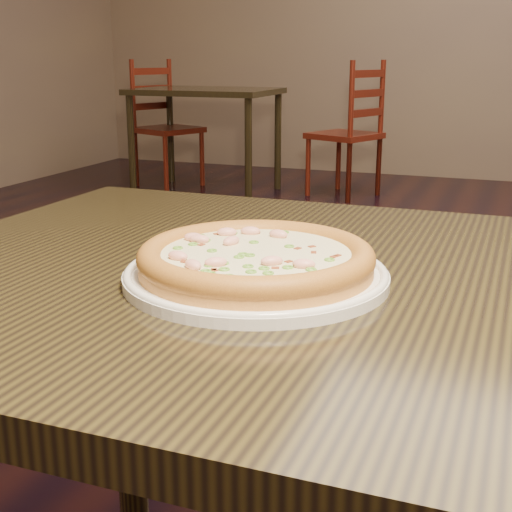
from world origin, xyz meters
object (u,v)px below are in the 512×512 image
(chair_b, at_px, (351,135))
(bg_table_left, at_px, (205,102))
(plate, at_px, (256,274))
(pizza, at_px, (256,258))
(hero_table, at_px, (367,361))
(chair_a, at_px, (163,128))

(chair_b, bearing_deg, bg_table_left, -168.74)
(plate, height_order, pizza, pizza)
(hero_table, height_order, pizza, pizza)
(hero_table, height_order, chair_a, chair_a)
(chair_a, bearing_deg, hero_table, -58.97)
(chair_a, bearing_deg, plate, -60.50)
(bg_table_left, bearing_deg, pizza, -64.36)
(hero_table, distance_m, chair_b, 4.33)
(hero_table, height_order, bg_table_left, same)
(plate, relative_size, pizza, 1.12)
(bg_table_left, height_order, chair_a, chair_a)
(plate, height_order, bg_table_left, plate)
(bg_table_left, bearing_deg, chair_b, 11.26)
(bg_table_left, xyz_separation_m, chair_a, (-0.43, 0.15, -0.22))
(plate, bearing_deg, bg_table_left, 115.65)
(hero_table, relative_size, plate, 4.04)
(chair_a, bearing_deg, chair_b, 2.05)
(plate, distance_m, bg_table_left, 4.49)
(hero_table, xyz_separation_m, plate, (-0.12, -0.05, 0.11))
(hero_table, distance_m, bg_table_left, 4.49)
(pizza, relative_size, bg_table_left, 0.26)
(chair_a, distance_m, chair_b, 1.46)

